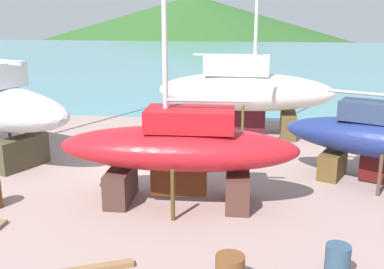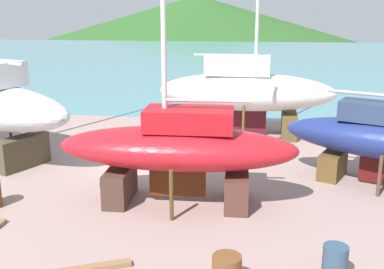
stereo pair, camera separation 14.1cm
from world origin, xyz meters
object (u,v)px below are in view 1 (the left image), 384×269
object	(u,v)px
sailboat_small_center	(179,148)
worker	(9,105)
barrel_tipped_left	(337,262)
sailboat_far_slipway	(244,91)

from	to	relation	value
sailboat_small_center	worker	xyz separation A→B (m)	(-11.02, 9.86, -0.88)
worker	barrel_tipped_left	size ratio (longest dim) A/B	2.16
sailboat_small_center	worker	bearing A→B (deg)	-43.87
sailboat_far_slipway	worker	world-z (taller)	sailboat_far_slipway
worker	barrel_tipped_left	distance (m)	20.35
sailboat_far_slipway	worker	bearing A→B (deg)	176.14
worker	sailboat_small_center	bearing A→B (deg)	-179.23
sailboat_small_center	worker	distance (m)	14.81
sailboat_far_slipway	worker	distance (m)	12.90
sailboat_small_center	sailboat_far_slipway	bearing A→B (deg)	-103.60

